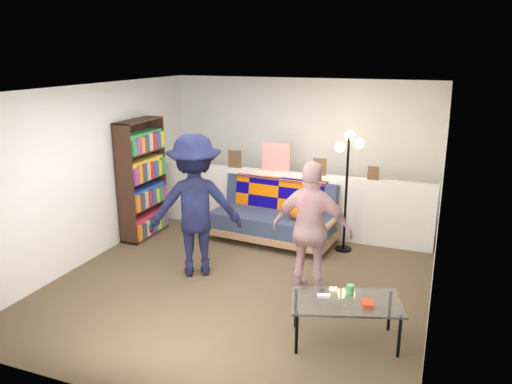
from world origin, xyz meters
TOP-DOWN VIEW (x-y plane):
  - ground at (0.00, 0.00)m, footprint 5.00×5.00m
  - room_shell at (0.00, 0.47)m, footprint 4.60×5.05m
  - half_wall_ledge at (0.00, 1.80)m, footprint 4.45×0.15m
  - ledge_decor at (-0.23, 1.78)m, footprint 2.97×0.02m
  - futon_sofa at (-0.09, 1.41)m, footprint 1.99×1.09m
  - bookshelf at (-2.08, 0.90)m, footprint 0.30×0.91m
  - coffee_table at (1.49, -0.97)m, footprint 1.21×0.89m
  - floor_lamp at (0.99, 1.43)m, footprint 0.41×0.33m
  - person_left at (-0.66, -0.05)m, footprint 1.37×1.19m
  - person_right at (0.89, -0.09)m, footprint 0.96×0.41m

SIDE VIEW (x-z plane):
  - ground at x=0.00m, z-range 0.00..0.00m
  - futon_sofa at x=-0.09m, z-range -0.03..0.80m
  - coffee_table at x=1.49m, z-range 0.14..0.70m
  - half_wall_ledge at x=0.00m, z-range 0.00..1.00m
  - person_right at x=0.89m, z-range 0.00..1.62m
  - bookshelf at x=-2.08m, z-range -0.06..1.77m
  - person_left at x=-0.66m, z-range 0.00..1.84m
  - ledge_decor at x=-0.23m, z-range 0.95..1.40m
  - floor_lamp at x=0.99m, z-range 0.36..2.10m
  - room_shell at x=0.00m, z-range 0.45..2.90m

